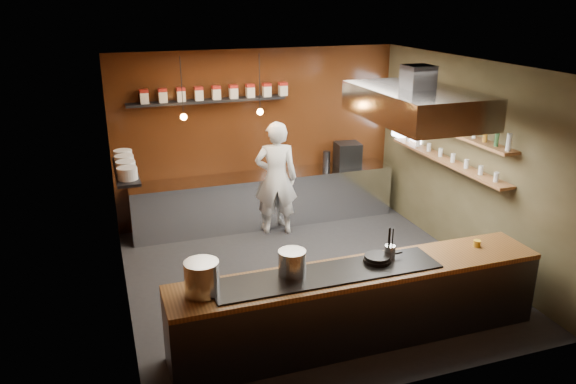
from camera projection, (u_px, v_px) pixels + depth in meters
name	position (u px, v px, depth m)	size (l,w,h in m)	color
floor	(309.00, 278.00, 8.06)	(5.00, 5.00, 0.00)	#232326
back_wall	(259.00, 137.00, 9.79)	(5.00, 5.00, 0.00)	#321809
left_wall	(118.00, 199.00, 6.79)	(5.00, 5.00, 0.00)	#321809
right_wall	(467.00, 162.00, 8.33)	(5.00, 5.00, 0.00)	#433D26
ceiling	(312.00, 65.00, 7.06)	(5.00, 5.00, 0.00)	silver
window_pane	(407.00, 113.00, 9.69)	(1.00, 1.00, 0.00)	white
prep_counter	(265.00, 199.00, 9.84)	(4.60, 0.65, 0.90)	silver
pass_counter	(359.00, 304.00, 6.48)	(4.40, 0.72, 0.94)	#38383D
tin_shelf	(207.00, 101.00, 9.15)	(2.60, 0.26, 0.04)	black
plate_shelf	(126.00, 171.00, 7.72)	(0.30, 1.40, 0.04)	black
bottle_shelf_upper	(449.00, 130.00, 8.40)	(0.26, 2.80, 0.04)	#915C3A
bottle_shelf_lower	(446.00, 160.00, 8.56)	(0.26, 2.80, 0.04)	#915C3A
extractor_hood	(416.00, 104.00, 7.27)	(1.20, 2.00, 0.72)	#38383D
pendant_left	(183.00, 114.00, 8.43)	(0.10, 0.10, 0.95)	black
pendant_right	(260.00, 109.00, 8.80)	(0.10, 0.10, 0.95)	black
storage_tins	(216.00, 92.00, 9.16)	(2.43, 0.13, 0.22)	beige
plate_stacks	(125.00, 164.00, 7.68)	(0.26, 1.16, 0.16)	silver
bottles	(450.00, 121.00, 8.36)	(0.06, 2.66, 0.24)	silver
wine_glasses	(447.00, 155.00, 8.53)	(0.07, 2.37, 0.13)	silver
stockpot_large	(202.00, 278.00, 5.73)	(0.36, 0.36, 0.35)	silver
stockpot_small	(292.00, 263.00, 6.11)	(0.31, 0.31, 0.29)	silver
utensil_crock	(390.00, 252.00, 6.51)	(0.13, 0.13, 0.16)	silver
frying_pan	(377.00, 258.00, 6.45)	(0.49, 0.32, 0.08)	black
butter_jar	(477.00, 243.00, 6.88)	(0.09, 0.09, 0.08)	gold
espresso_machine	(348.00, 154.00, 10.14)	(0.43, 0.40, 0.43)	black
chef	(276.00, 178.00, 9.30)	(0.70, 0.46, 1.93)	white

